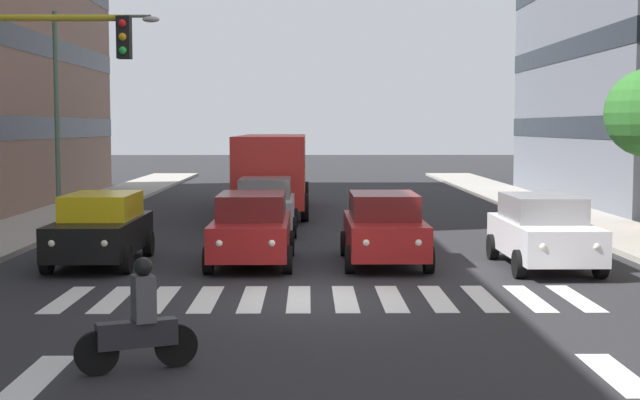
{
  "coord_description": "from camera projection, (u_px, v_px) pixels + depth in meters",
  "views": [
    {
      "loc": [
        0.27,
        17.58,
        3.35
      ],
      "look_at": [
        -0.03,
        -5.55,
        1.48
      ],
      "focal_mm": 51.34,
      "sensor_mm": 36.0,
      "label": 1
    }
  ],
  "objects": [
    {
      "name": "car_row2_0",
      "position": [
        265.0,
        205.0,
        28.85
      ],
      "size": [
        2.02,
        4.44,
        1.72
      ],
      "color": "#B2B7BC",
      "rests_on": "ground_plane"
    },
    {
      "name": "motorcycle_with_rider",
      "position": [
        139.0,
        324.0,
        12.51
      ],
      "size": [
        1.6,
        0.77,
        1.57
      ],
      "color": "black",
      "rests_on": "ground_plane"
    },
    {
      "name": "ground_plane",
      "position": [
        322.0,
        299.0,
        17.8
      ],
      "size": [
        180.0,
        180.0,
        0.0
      ],
      "primitive_type": "plane",
      "color": "#262628"
    },
    {
      "name": "street_lamp_right",
      "position": [
        75.0,
        93.0,
        29.55
      ],
      "size": [
        3.45,
        0.28,
        6.89
      ],
      "color": "#4C6B56",
      "rests_on": "sidewalk_right"
    },
    {
      "name": "car_1",
      "position": [
        384.0,
        228.0,
        22.3
      ],
      "size": [
        2.02,
        4.44,
        1.72
      ],
      "color": "maroon",
      "rests_on": "ground_plane"
    },
    {
      "name": "lane_arrow_1",
      "position": [
        38.0,
        376.0,
        12.26
      ],
      "size": [
        0.5,
        2.2,
        0.01
      ],
      "primitive_type": "cube",
      "color": "silver",
      "rests_on": "ground_plane"
    },
    {
      "name": "car_3",
      "position": [
        101.0,
        228.0,
        22.18
      ],
      "size": [
        2.02,
        4.44,
        1.72
      ],
      "color": "black",
      "rests_on": "ground_plane"
    },
    {
      "name": "crosswalk_markings",
      "position": [
        322.0,
        299.0,
        17.8
      ],
      "size": [
        10.35,
        2.8,
        0.01
      ],
      "color": "silver",
      "rests_on": "ground_plane"
    },
    {
      "name": "car_0",
      "position": [
        543.0,
        231.0,
        21.62
      ],
      "size": [
        2.02,
        4.44,
        1.72
      ],
      "color": "silver",
      "rests_on": "ground_plane"
    },
    {
      "name": "street_lamp_left",
      "position": [
        639.0,
        65.0,
        22.54
      ],
      "size": [
        3.26,
        0.28,
        7.7
      ],
      "color": "#4C6B56",
      "rests_on": "sidewalk_left"
    },
    {
      "name": "car_2",
      "position": [
        252.0,
        228.0,
        22.21
      ],
      "size": [
        2.02,
        4.44,
        1.72
      ],
      "color": "maroon",
      "rests_on": "ground_plane"
    },
    {
      "name": "lane_arrow_0",
      "position": [
        616.0,
        374.0,
        12.37
      ],
      "size": [
        0.5,
        2.2,
        0.01
      ],
      "primitive_type": "cube",
      "color": "silver",
      "rests_on": "ground_plane"
    },
    {
      "name": "bus_behind_traffic",
      "position": [
        273.0,
        165.0,
        35.78
      ],
      "size": [
        2.78,
        10.5,
        3.0
      ],
      "color": "red",
      "rests_on": "ground_plane"
    }
  ]
}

